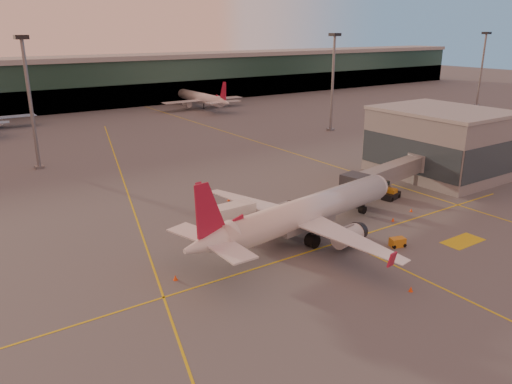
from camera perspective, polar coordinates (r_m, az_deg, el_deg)
ground at (r=60.79m, az=9.80°, el=-8.19°), size 600.00×600.00×0.00m
taxi_markings at (r=92.62m, az=-13.08°, el=0.94°), size 100.12×173.00×0.01m
terminal at (r=185.22m, az=-22.65°, el=11.27°), size 400.00×20.00×17.60m
gate_building at (r=100.54m, az=20.27°, el=5.34°), size 18.40×22.40×12.60m
mast_west_near at (r=106.76m, az=-24.50°, el=10.21°), size 2.40×2.40×25.60m
mast_east_near at (r=137.91m, az=8.79°, el=13.05°), size 2.40×2.40×25.60m
mast_east_far at (r=198.82m, az=24.45°, el=13.21°), size 2.40×2.40×25.60m
main_airplane at (r=65.68m, az=5.41°, el=-2.49°), size 37.01×33.51×11.19m
jet_bridge at (r=86.30m, az=15.45°, el=2.14°), size 23.43×7.21×5.64m
catering_truck at (r=67.36m, az=-2.45°, el=-2.92°), size 5.69×2.65×4.38m
gpu_cart at (r=66.95m, az=15.87°, el=-5.56°), size 2.22×1.68×1.16m
pushback_tug at (r=84.99m, az=15.20°, el=-0.30°), size 3.67×2.51×1.73m
cone_nose at (r=80.03m, az=17.32°, el=-1.98°), size 0.43×0.43×0.54m
cone_tail at (r=57.11m, az=-9.20°, el=-9.64°), size 0.49×0.49×0.62m
cone_wing_right at (r=56.66m, az=17.28°, el=-10.54°), size 0.46×0.46×0.59m
cone_wing_left at (r=81.29m, az=-3.14°, el=-0.81°), size 0.50×0.50×0.63m
cone_fwd at (r=75.36m, az=15.39°, el=-3.05°), size 0.44×0.44×0.56m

